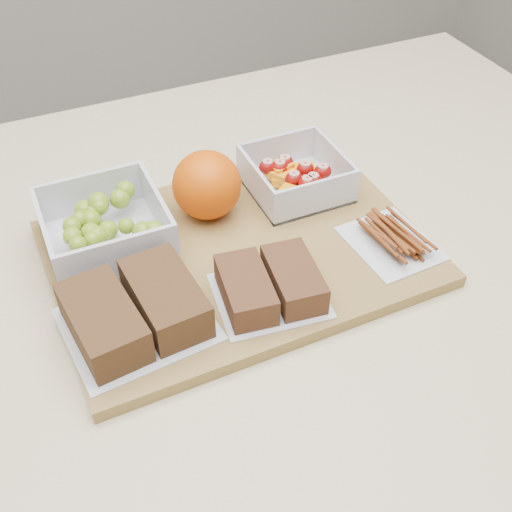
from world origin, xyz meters
The scene contains 8 objects.
counter centered at (0.00, 0.00, 0.45)m, with size 1.20×0.90×0.90m, color beige.
cutting_board centered at (-0.01, 0.03, 0.91)m, with size 0.42×0.30×0.02m, color olive.
grape_container centered at (-0.14, 0.10, 0.94)m, with size 0.13×0.13×0.06m.
fruit_container centered at (0.10, 0.10, 0.93)m, with size 0.12×0.12×0.05m.
orange centered at (-0.01, 0.10, 0.96)m, with size 0.08×0.08×0.08m, color #E25205.
sandwich_bag_left centered at (-0.15, -0.04, 0.94)m, with size 0.15×0.14×0.04m.
sandwich_bag_center centered at (-0.01, -0.06, 0.93)m, with size 0.13×0.11×0.04m.
pretzel_bag centered at (0.16, -0.04, 0.93)m, with size 0.09×0.11×0.02m.
Camera 1 is at (-0.21, -0.49, 1.41)m, focal length 45.00 mm.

